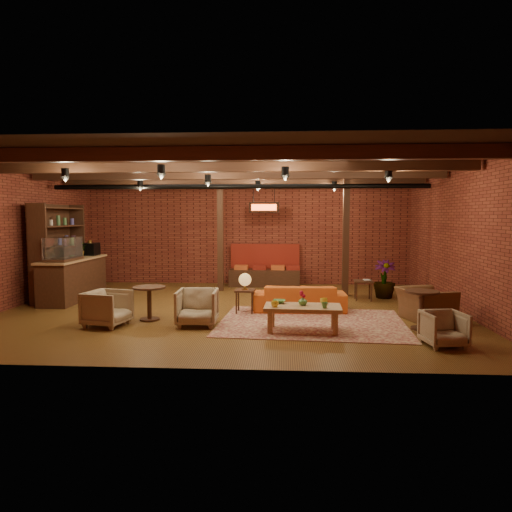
# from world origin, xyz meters

# --- Properties ---
(floor) EXTENTS (10.00, 10.00, 0.00)m
(floor) POSITION_xyz_m (0.00, 0.00, 0.00)
(floor) COLOR #402710
(floor) RESTS_ON ground
(ceiling) EXTENTS (10.00, 8.00, 0.02)m
(ceiling) POSITION_xyz_m (0.00, 0.00, 3.20)
(ceiling) COLOR black
(ceiling) RESTS_ON wall_back
(wall_back) EXTENTS (10.00, 0.02, 3.20)m
(wall_back) POSITION_xyz_m (0.00, 4.00, 1.60)
(wall_back) COLOR maroon
(wall_back) RESTS_ON ground
(wall_front) EXTENTS (10.00, 0.02, 3.20)m
(wall_front) POSITION_xyz_m (0.00, -4.00, 1.60)
(wall_front) COLOR maroon
(wall_front) RESTS_ON ground
(wall_left) EXTENTS (0.02, 8.00, 3.20)m
(wall_left) POSITION_xyz_m (-5.00, 0.00, 1.60)
(wall_left) COLOR maroon
(wall_left) RESTS_ON ground
(wall_right) EXTENTS (0.02, 8.00, 3.20)m
(wall_right) POSITION_xyz_m (5.00, 0.00, 1.60)
(wall_right) COLOR maroon
(wall_right) RESTS_ON ground
(ceiling_beams) EXTENTS (9.80, 6.40, 0.22)m
(ceiling_beams) POSITION_xyz_m (0.00, 0.00, 3.08)
(ceiling_beams) COLOR black
(ceiling_beams) RESTS_ON ceiling
(ceiling_pipe) EXTENTS (9.60, 0.12, 0.12)m
(ceiling_pipe) POSITION_xyz_m (0.00, 1.60, 2.85)
(ceiling_pipe) COLOR black
(ceiling_pipe) RESTS_ON ceiling
(post_left) EXTENTS (0.16, 0.16, 3.20)m
(post_left) POSITION_xyz_m (-0.60, 2.60, 1.60)
(post_left) COLOR black
(post_left) RESTS_ON ground
(post_right) EXTENTS (0.16, 0.16, 3.20)m
(post_right) POSITION_xyz_m (2.80, 2.00, 1.60)
(post_right) COLOR black
(post_right) RESTS_ON ground
(service_counter) EXTENTS (0.80, 2.50, 1.60)m
(service_counter) POSITION_xyz_m (-4.10, 1.00, 0.80)
(service_counter) COLOR black
(service_counter) RESTS_ON ground
(plant_counter) EXTENTS (0.35, 0.39, 0.30)m
(plant_counter) POSITION_xyz_m (-4.00, 1.20, 1.22)
(plant_counter) COLOR #337F33
(plant_counter) RESTS_ON service_counter
(shelving_hutch) EXTENTS (0.52, 2.00, 2.40)m
(shelving_hutch) POSITION_xyz_m (-4.50, 1.10, 1.20)
(shelving_hutch) COLOR black
(shelving_hutch) RESTS_ON ground
(banquette) EXTENTS (2.10, 0.70, 1.00)m
(banquette) POSITION_xyz_m (0.60, 3.55, 0.50)
(banquette) COLOR maroon
(banquette) RESTS_ON ground
(service_sign) EXTENTS (0.86, 0.06, 0.30)m
(service_sign) POSITION_xyz_m (0.60, 3.10, 2.35)
(service_sign) COLOR #ED4817
(service_sign) RESTS_ON ceiling
(ceiling_spotlights) EXTENTS (6.40, 4.40, 0.28)m
(ceiling_spotlights) POSITION_xyz_m (0.00, 0.00, 2.86)
(ceiling_spotlights) COLOR black
(ceiling_spotlights) RESTS_ON ceiling
(rug) EXTENTS (3.78, 2.99, 0.01)m
(rug) POSITION_xyz_m (1.74, -1.15, 0.01)
(rug) COLOR maroon
(rug) RESTS_ON floor
(sofa) EXTENTS (2.04, 0.84, 0.59)m
(sofa) POSITION_xyz_m (1.53, -0.04, 0.29)
(sofa) COLOR #C8551B
(sofa) RESTS_ON floor
(coffee_table) EXTENTS (1.41, 0.75, 0.73)m
(coffee_table) POSITION_xyz_m (1.52, -1.85, 0.42)
(coffee_table) COLOR olive
(coffee_table) RESTS_ON floor
(side_table_lamp) EXTENTS (0.43, 0.43, 0.87)m
(side_table_lamp) POSITION_xyz_m (0.35, -0.33, 0.66)
(side_table_lamp) COLOR black
(side_table_lamp) RESTS_ON floor
(round_table_left) EXTENTS (0.66, 0.66, 0.69)m
(round_table_left) POSITION_xyz_m (-1.52, -1.14, 0.47)
(round_table_left) COLOR black
(round_table_left) RESTS_ON floor
(armchair_a) EXTENTS (0.83, 0.86, 0.76)m
(armchair_a) POSITION_xyz_m (-2.18, -1.67, 0.38)
(armchair_a) COLOR beige
(armchair_a) RESTS_ON floor
(armchair_b) EXTENTS (0.78, 0.73, 0.77)m
(armchair_b) POSITION_xyz_m (-0.47, -1.52, 0.39)
(armchair_b) COLOR beige
(armchair_b) RESTS_ON floor
(armchair_right) EXTENTS (0.90, 1.14, 0.87)m
(armchair_right) POSITION_xyz_m (4.03, -0.84, 0.44)
(armchair_right) COLOR brown
(armchair_right) RESTS_ON floor
(side_table_book) EXTENTS (0.48, 0.48, 0.52)m
(side_table_book) POSITION_xyz_m (3.17, 1.36, 0.46)
(side_table_book) COLOR black
(side_table_book) RESTS_ON floor
(round_table_right) EXTENTS (0.62, 0.62, 0.73)m
(round_table_right) POSITION_xyz_m (3.74, -1.57, 0.49)
(round_table_right) COLOR black
(round_table_right) RESTS_ON floor
(armchair_far) EXTENTS (0.69, 0.66, 0.63)m
(armchair_far) POSITION_xyz_m (3.77, -2.67, 0.31)
(armchair_far) COLOR beige
(armchair_far) RESTS_ON floor
(plant_tall) EXTENTS (1.77, 1.77, 2.93)m
(plant_tall) POSITION_xyz_m (3.76, 1.70, 1.46)
(plant_tall) COLOR #4C7F4C
(plant_tall) RESTS_ON floor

